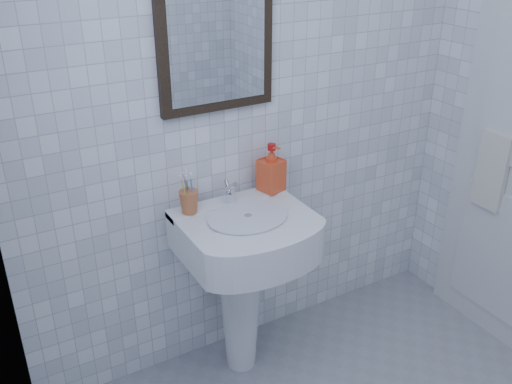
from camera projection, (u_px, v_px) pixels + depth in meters
wall_back at (252, 100)px, 2.47m from camera, size 2.20×0.02×2.50m
wall_left at (52, 354)px, 1.04m from camera, size 0.02×2.40×2.50m
washbasin at (242, 266)px, 2.52m from camera, size 0.55×0.41×0.85m
faucet at (230, 193)px, 2.46m from camera, size 0.05×0.10×0.12m
toothbrush_cup at (189, 202)px, 2.38m from camera, size 0.09×0.09×0.10m
soap_dispenser at (271, 168)px, 2.55m from camera, size 0.12×0.12×0.22m
wall_mirror at (216, 34)px, 2.25m from camera, size 0.50×0.04×0.62m
towel_ring at (501, 135)px, 2.65m from camera, size 0.01×0.18×0.18m
hand_towel at (492, 171)px, 2.72m from camera, size 0.03×0.16×0.38m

